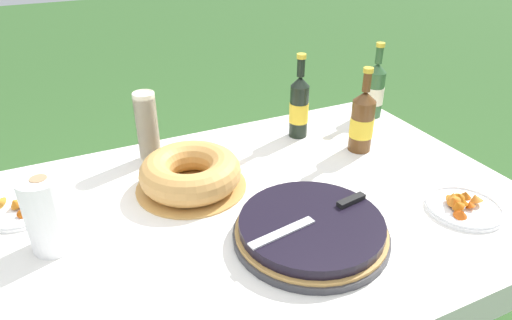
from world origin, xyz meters
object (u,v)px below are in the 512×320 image
object	(u,v)px
cup_stack	(147,127)
paper_towel_roll	(48,214)
cider_bottle_green	(375,90)
berry_tart	(311,229)
bundt_cake	(190,173)
juice_bottle_red	(299,106)
serving_knife	(320,215)
snack_plate_left	(22,206)
snack_plate_near	(463,206)
cider_bottle_amber	(362,121)

from	to	relation	value
cup_stack	paper_towel_roll	distance (m)	0.49
cider_bottle_green	cup_stack	bearing A→B (deg)	178.34
berry_tart	bundt_cake	bearing A→B (deg)	119.00
cup_stack	juice_bottle_red	size ratio (longest dim) A/B	0.77
berry_tart	serving_knife	world-z (taller)	serving_knife
snack_plate_left	paper_towel_roll	bearing A→B (deg)	-71.01
cider_bottle_green	juice_bottle_red	bearing A→B (deg)	-175.15
serving_knife	cup_stack	bearing A→B (deg)	-72.55
bundt_cake	juice_bottle_red	xyz separation A→B (m)	(0.48, 0.18, 0.07)
bundt_cake	cider_bottle_green	distance (m)	0.88
serving_knife	snack_plate_near	size ratio (longest dim) A/B	1.73
cider_bottle_green	snack_plate_near	bearing A→B (deg)	-105.73
cup_stack	cider_bottle_green	bearing A→B (deg)	-1.66
juice_bottle_red	snack_plate_left	size ratio (longest dim) A/B	1.38
cider_bottle_green	paper_towel_roll	bearing A→B (deg)	-165.43
cider_bottle_green	juice_bottle_red	distance (m)	0.37
snack_plate_left	paper_towel_roll	distance (m)	0.24
snack_plate_near	paper_towel_roll	distance (m)	1.12
bundt_cake	snack_plate_left	size ratio (longest dim) A/B	1.49
cup_stack	paper_towel_roll	world-z (taller)	cup_stack
berry_tart	cider_bottle_green	distance (m)	0.87
serving_knife	cup_stack	size ratio (longest dim) A/B	1.55
snack_plate_near	snack_plate_left	size ratio (longest dim) A/B	0.95
juice_bottle_red	paper_towel_roll	size ratio (longest dim) A/B	1.54
serving_knife	snack_plate_left	world-z (taller)	serving_knife
snack_plate_near	snack_plate_left	distance (m)	1.26
cider_bottle_amber	snack_plate_near	size ratio (longest dim) A/B	1.39
berry_tart	snack_plate_near	xyz separation A→B (m)	(0.46, -0.08, -0.01)
cider_bottle_green	juice_bottle_red	world-z (taller)	juice_bottle_red
cup_stack	cider_bottle_green	world-z (taller)	cider_bottle_green
berry_tart	serving_knife	bearing A→B (deg)	9.29
serving_knife	paper_towel_roll	size ratio (longest dim) A/B	1.83
cup_stack	juice_bottle_red	world-z (taller)	juice_bottle_red
serving_knife	bundt_cake	distance (m)	0.43
cider_bottle_amber	snack_plate_left	size ratio (longest dim) A/B	1.32
paper_towel_roll	cider_bottle_green	bearing A→B (deg)	14.57
berry_tart	paper_towel_roll	world-z (taller)	paper_towel_roll
serving_knife	juice_bottle_red	bearing A→B (deg)	-123.75
berry_tart	cider_bottle_green	bearing A→B (deg)	41.81
cider_bottle_green	paper_towel_roll	distance (m)	1.29
bundt_cake	snack_plate_near	xyz separation A→B (m)	(0.66, -0.45, -0.04)
cider_bottle_amber	paper_towel_roll	xyz separation A→B (m)	(-1.02, -0.10, -0.01)
bundt_cake	snack_plate_near	bearing A→B (deg)	-33.95
serving_knife	cider_bottle_amber	xyz separation A→B (m)	(0.39, 0.35, 0.05)
bundt_cake	paper_towel_roll	bearing A→B (deg)	-163.66
juice_bottle_red	cider_bottle_amber	bearing A→B (deg)	-53.54
juice_bottle_red	berry_tart	bearing A→B (deg)	-116.74
berry_tart	snack_plate_left	size ratio (longest dim) A/B	1.80
serving_knife	cider_bottle_green	distance (m)	0.84
snack_plate_left	paper_towel_roll	xyz separation A→B (m)	(0.07, -0.21, 0.09)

